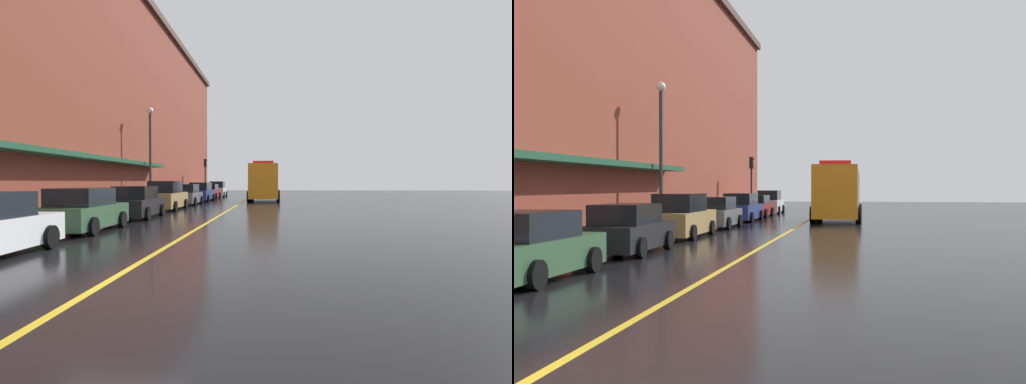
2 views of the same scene
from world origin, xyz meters
The scene contains 16 objects.
ground_plane centered at (0.00, 25.00, 0.00)m, with size 112.00×112.00×0.00m, color black.
sidewalk_left centered at (-6.20, 25.00, 0.07)m, with size 2.40×70.00×0.15m, color gray.
lane_center_stripe centered at (0.00, 25.00, 0.00)m, with size 0.16×70.00×0.01m, color gold.
brick_building_left centered at (-13.83, 24.00, 8.31)m, with size 14.03×64.00×16.62m.
parked_car_1 centered at (-3.99, 7.57, 0.75)m, with size 2.06×4.37×1.58m.
parked_car_2 centered at (-3.93, 13.33, 0.75)m, with size 2.09×4.46×1.59m.
parked_car_3 centered at (-4.04, 19.44, 0.86)m, with size 2.03×4.91×1.85m.
parked_car_4 centered at (-4.02, 25.40, 0.76)m, with size 2.09×4.15×1.61m.
parked_car_5 centered at (-3.95, 31.49, 0.81)m, with size 2.08×4.78×1.74m.
parked_car_6 centered at (-4.03, 36.79, 0.73)m, with size 2.06×4.26×1.54m.
parked_car_7 centered at (-3.96, 42.55, 0.85)m, with size 2.01×4.40×1.84m.
utility_truck centered at (1.86, 32.81, 1.73)m, with size 2.92×7.94×3.64m.
parking_meter_1 centered at (-5.35, 25.30, 1.06)m, with size 0.14×0.18×1.33m.
parking_meter_2 centered at (-5.35, 33.49, 1.06)m, with size 0.14×0.18×1.33m.
street_lamp_left centered at (-5.95, 22.37, 4.40)m, with size 0.44×0.44×6.94m.
traffic_light_near centered at (-5.29, 41.75, 3.16)m, with size 0.38×0.36×4.30m.
Camera 2 is at (3.71, -5.44, 2.15)m, focal length 43.05 mm.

